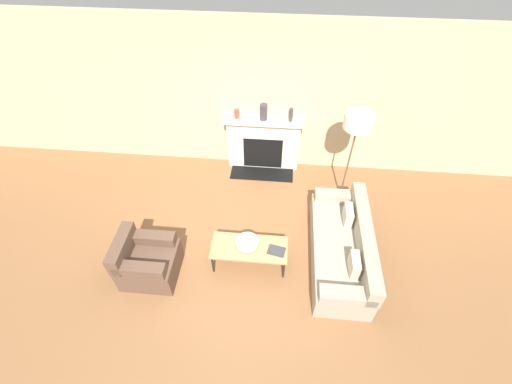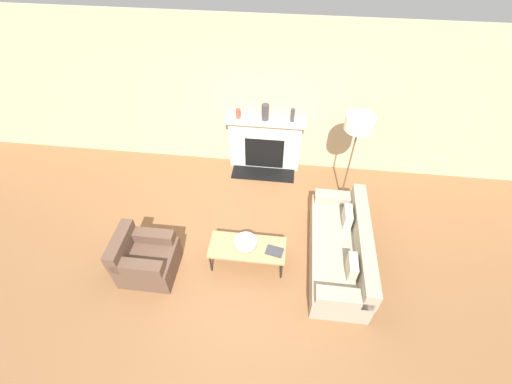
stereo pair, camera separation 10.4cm
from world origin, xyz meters
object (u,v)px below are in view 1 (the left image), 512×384
(bowl, at_px, (247,242))
(mantel_vase_center_right, at_px, (291,115))
(armchair_near, at_px, (146,261))
(mantel_vase_center_left, at_px, (264,112))
(fireplace, at_px, (263,144))
(floor_lamp, at_px, (357,128))
(coffee_table, at_px, (249,248))
(mantel_vase_left, at_px, (237,114))
(couch, at_px, (343,248))
(book, at_px, (276,251))

(bowl, relative_size, mantel_vase_center_right, 1.35)
(armchair_near, bearing_deg, mantel_vase_center_right, -37.15)
(bowl, distance_m, mantel_vase_center_left, 2.46)
(fireplace, height_order, mantel_vase_center_left, mantel_vase_center_left)
(bowl, relative_size, mantel_vase_center_left, 1.11)
(floor_lamp, xyz_separation_m, mantel_vase_center_left, (-1.53, 0.77, -0.28))
(coffee_table, height_order, mantel_vase_center_left, mantel_vase_center_left)
(mantel_vase_left, bearing_deg, mantel_vase_center_left, 0.00)
(mantel_vase_center_left, xyz_separation_m, mantel_vase_center_right, (0.50, 0.00, -0.03))
(fireplace, distance_m, bowl, 2.31)
(armchair_near, height_order, mantel_vase_left, mantel_vase_left)
(fireplace, relative_size, floor_lamp, 0.84)
(fireplace, bearing_deg, floor_lamp, -26.20)
(armchair_near, xyz_separation_m, coffee_table, (1.52, 0.32, 0.07))
(armchair_near, bearing_deg, mantel_vase_center_left, -29.80)
(mantel_vase_center_left, relative_size, mantel_vase_center_right, 1.21)
(mantel_vase_center_left, bearing_deg, coffee_table, -90.62)
(coffee_table, relative_size, bowl, 3.36)
(armchair_near, height_order, bowl, armchair_near)
(bowl, distance_m, mantel_vase_center_right, 2.51)
(fireplace, xyz_separation_m, mantel_vase_center_right, (0.49, 0.01, 0.70))
(mantel_vase_left, bearing_deg, fireplace, -1.66)
(couch, bearing_deg, book, -77.01)
(fireplace, height_order, mantel_vase_center_right, mantel_vase_center_right)
(bowl, distance_m, floor_lamp, 2.48)
(mantel_vase_left, xyz_separation_m, mantel_vase_center_left, (0.50, 0.00, 0.07))
(fireplace, bearing_deg, bowl, -91.66)
(mantel_vase_center_right, bearing_deg, couch, -67.13)
(couch, bearing_deg, mantel_vase_left, -138.64)
(coffee_table, bearing_deg, armchair_near, -167.96)
(mantel_vase_left, bearing_deg, mantel_vase_center_right, 0.00)
(floor_lamp, bearing_deg, mantel_vase_left, 159.35)
(mantel_vase_left, bearing_deg, bowl, -79.32)
(fireplace, height_order, mantel_vase_left, mantel_vase_left)
(fireplace, bearing_deg, mantel_vase_left, 178.34)
(book, bearing_deg, coffee_table, -173.49)
(couch, distance_m, mantel_vase_left, 3.04)
(floor_lamp, distance_m, mantel_vase_center_left, 1.74)
(fireplace, xyz_separation_m, coffee_table, (-0.03, -2.36, -0.16))
(mantel_vase_center_left, height_order, mantel_vase_center_right, mantel_vase_center_left)
(bowl, xyz_separation_m, book, (0.45, -0.09, -0.04))
(armchair_near, relative_size, mantel_vase_left, 4.64)
(coffee_table, height_order, mantel_vase_left, mantel_vase_left)
(book, bearing_deg, mantel_vase_center_left, 110.76)
(coffee_table, bearing_deg, floor_lamp, 45.94)
(floor_lamp, xyz_separation_m, mantel_vase_center_right, (-1.03, 0.77, -0.31))
(fireplace, xyz_separation_m, bowl, (-0.07, -2.31, -0.08))
(book, bearing_deg, armchair_near, -159.95)
(coffee_table, bearing_deg, mantel_vase_left, 101.26)
(coffee_table, height_order, book, book)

